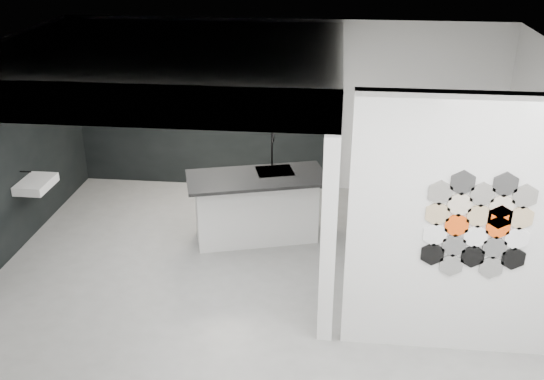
{
  "coord_description": "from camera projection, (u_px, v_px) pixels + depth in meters",
  "views": [
    {
      "loc": [
        0.83,
        -6.45,
        4.25
      ],
      "look_at": [
        0.1,
        0.3,
        1.15
      ],
      "focal_mm": 40.0,
      "sensor_mm": 36.0,
      "label": 1
    }
  ],
  "objects": [
    {
      "name": "glass_vase",
      "position": [
        292.0,
        110.0,
        9.68
      ],
      "size": [
        0.12,
        0.12,
        0.16
      ],
      "primitive_type": "cylinder",
      "rotation": [
        0.0,
        0.0,
        0.05
      ],
      "color": "gray",
      "rests_on": "display_shelf"
    },
    {
      "name": "stockpot",
      "position": [
        139.0,
        104.0,
        9.91
      ],
      "size": [
        0.31,
        0.31,
        0.2
      ],
      "primitive_type": "cylinder",
      "rotation": [
        0.0,
        0.0,
        -0.33
      ],
      "color": "black",
      "rests_on": "display_shelf"
    },
    {
      "name": "bay_clad_left",
      "position": [
        23.0,
        156.0,
        8.43
      ],
      "size": [
        0.04,
        4.0,
        2.35
      ],
      "primitive_type": "cube",
      "color": "black",
      "rests_on": "floor"
    },
    {
      "name": "kitchen_island",
      "position": [
        256.0,
        206.0,
        8.51
      ],
      "size": [
        2.05,
        1.33,
        1.53
      ],
      "rotation": [
        0.0,
        0.0,
        0.29
      ],
      "color": "silver",
      "rests_on": "floor"
    },
    {
      "name": "glass_bowl",
      "position": [
        292.0,
        112.0,
        9.69
      ],
      "size": [
        0.14,
        0.14,
        0.09
      ],
      "primitive_type": "cylinder",
      "rotation": [
        0.0,
        0.0,
        0.09
      ],
      "color": "gray",
      "rests_on": "display_shelf"
    },
    {
      "name": "partition_panel",
      "position": [
        472.0,
        231.0,
        5.98
      ],
      "size": [
        2.45,
        0.15,
        2.8
      ],
      "primitive_type": "cube",
      "color": "silver",
      "rests_on": "floor"
    },
    {
      "name": "wall_basin",
      "position": [
        36.0,
        184.0,
        8.37
      ],
      "size": [
        0.4,
        0.6,
        0.12
      ],
      "primitive_type": "cube",
      "color": "silver",
      "rests_on": "bay_clad_left"
    },
    {
      "name": "hex_tile_cluster",
      "position": [
        478.0,
        226.0,
        5.85
      ],
      "size": [
        1.04,
        0.02,
        1.16
      ],
      "color": "black",
      "rests_on": "partition_panel"
    },
    {
      "name": "bulkhead",
      "position": [
        168.0,
        62.0,
        7.65
      ],
      "size": [
        4.4,
        4.0,
        0.4
      ],
      "primitive_type": "cube",
      "color": "silver",
      "rests_on": "corner_column"
    },
    {
      "name": "fascia_beam",
      "position": [
        116.0,
        105.0,
        5.92
      ],
      "size": [
        4.4,
        0.16,
        0.4
      ],
      "primitive_type": "cube",
      "color": "silver",
      "rests_on": "corner_column"
    },
    {
      "name": "corner_column",
      "position": [
        328.0,
        243.0,
        6.21
      ],
      "size": [
        0.16,
        0.16,
        2.35
      ],
      "primitive_type": "cube",
      "color": "silver",
      "rests_on": "floor"
    },
    {
      "name": "bay_clad_back",
      "position": [
        205.0,
        118.0,
        10.01
      ],
      "size": [
        4.4,
        0.04,
        2.35
      ],
      "primitive_type": "cube",
      "color": "black",
      "rests_on": "floor"
    },
    {
      "name": "utensil_cup",
      "position": [
        159.0,
        107.0,
        9.9
      ],
      "size": [
        0.09,
        0.09,
        0.11
      ],
      "primitive_type": "cylinder",
      "rotation": [
        0.0,
        0.0,
        -0.06
      ],
      "color": "black",
      "rests_on": "display_shelf"
    },
    {
      "name": "bottle_dark",
      "position": [
        188.0,
        106.0,
        9.84
      ],
      "size": [
        0.06,
        0.06,
        0.17
      ],
      "primitive_type": "cylinder",
      "rotation": [
        0.0,
        0.0,
        0.02
      ],
      "color": "black",
      "rests_on": "display_shelf"
    },
    {
      "name": "display_shelf",
      "position": [
        210.0,
        113.0,
        9.85
      ],
      "size": [
        3.0,
        0.15,
        0.04
      ],
      "primitive_type": "cube",
      "color": "black",
      "rests_on": "bay_clad_back"
    },
    {
      "name": "kettle",
      "position": [
        263.0,
        110.0,
        9.73
      ],
      "size": [
        0.2,
        0.2,
        0.14
      ],
      "primitive_type": "ellipsoid",
      "rotation": [
        0.0,
        0.0,
        -0.3
      ],
      "color": "black",
      "rests_on": "display_shelf"
    },
    {
      "name": "floor",
      "position": [
        262.0,
        282.0,
        7.68
      ],
      "size": [
        7.0,
        6.0,
        0.01
      ],
      "primitive_type": "cube",
      "color": "slate"
    }
  ]
}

